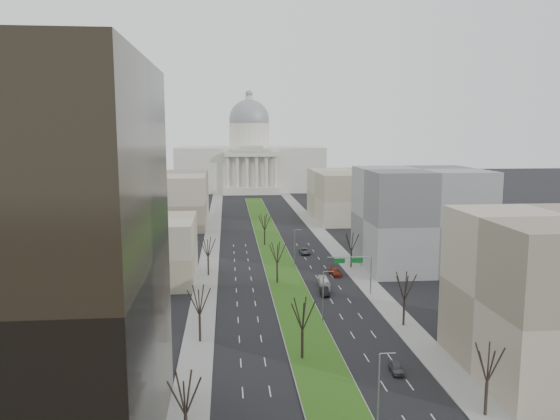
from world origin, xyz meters
TOP-DOWN VIEW (x-y plane):
  - ground at (0.00, 120.00)m, footprint 600.00×600.00m
  - median at (0.00, 118.99)m, footprint 8.00×222.03m
  - sidewalk_left at (-17.50, 95.00)m, footprint 5.00×330.00m
  - sidewalk_right at (17.50, 95.00)m, footprint 5.00×330.00m
  - capitol at (0.00, 269.59)m, footprint 80.00×46.00m
  - building_beige_left at (-33.00, 85.00)m, footprint 26.00×22.00m
  - building_grey_right at (34.00, 92.00)m, footprint 28.00×26.00m
  - building_far_left at (-35.00, 160.00)m, footprint 30.00×40.00m
  - building_far_right at (35.00, 165.00)m, footprint 30.00×40.00m
  - tree_left_near at (-17.20, 18.00)m, footprint 5.10×5.10m
  - tree_left_mid at (-17.20, 48.00)m, footprint 5.40×5.40m
  - tree_left_far at (-17.20, 88.00)m, footprint 5.28×5.28m
  - tree_right_near at (17.20, 22.00)m, footprint 5.16×5.16m
  - tree_right_mid at (17.20, 52.00)m, footprint 5.52×5.52m
  - tree_right_far at (17.20, 92.00)m, footprint 5.04×5.04m
  - tree_median_a at (-2.00, 40.00)m, footprint 5.40×5.40m
  - tree_median_b at (-2.00, 80.00)m, footprint 5.40×5.40m
  - tree_median_c at (-2.00, 120.00)m, footprint 5.40×5.40m
  - streetlamp_median_a at (3.76, 20.00)m, footprint 1.90×0.20m
  - streetlamp_median_b at (3.76, 55.00)m, footprint 1.90×0.20m
  - streetlamp_median_c at (3.76, 95.00)m, footprint 1.90×0.20m
  - mast_arm_signs at (13.49, 70.03)m, footprint 9.12×0.24m
  - car_grey_near at (10.35, 34.36)m, footprint 1.91×4.13m
  - car_black at (6.79, 70.76)m, footprint 1.96×4.85m
  - car_red at (11.96, 85.45)m, footprint 2.67×5.54m
  - car_grey_far at (8.04, 108.04)m, footprint 2.56×5.47m
  - box_van at (7.65, 75.81)m, footprint 2.09×7.45m

SIDE VIEW (x-z plane):
  - ground at x=0.00m, z-range 0.00..0.00m
  - sidewalk_left at x=-17.50m, z-range 0.00..0.15m
  - sidewalk_right at x=17.50m, z-range 0.00..0.15m
  - median at x=0.00m, z-range 0.00..0.20m
  - car_grey_near at x=10.35m, z-range 0.00..1.37m
  - car_grey_far at x=8.04m, z-range 0.00..1.52m
  - car_red at x=11.96m, z-range 0.00..1.56m
  - car_black at x=6.79m, z-range 0.00..1.57m
  - box_van at x=7.65m, z-range 0.00..2.05m
  - streetlamp_median_a at x=3.76m, z-range 0.23..9.39m
  - streetlamp_median_b at x=3.76m, z-range 0.23..9.39m
  - streetlamp_median_c at x=3.76m, z-range 0.23..9.39m
  - mast_arm_signs at x=13.49m, z-range 2.06..10.15m
  - tree_right_far at x=17.20m, z-range 1.99..11.07m
  - tree_left_near at x=-17.20m, z-range 2.02..11.20m
  - tree_right_near at x=17.20m, z-range 2.04..11.33m
  - tree_left_far at x=-17.20m, z-range 2.09..11.59m
  - tree_left_mid at x=-17.20m, z-range 2.14..11.86m
  - tree_median_a at x=-2.00m, z-range 2.14..11.86m
  - tree_median_b at x=-2.00m, z-range 2.14..11.86m
  - tree_median_c at x=-2.00m, z-range 2.14..11.86m
  - building_beige_left at x=-33.00m, z-range 0.00..14.00m
  - tree_right_mid at x=17.20m, z-range 2.19..12.12m
  - building_far_left at x=-35.00m, z-range 0.00..18.00m
  - building_far_right at x=35.00m, z-range 0.00..18.00m
  - building_grey_right at x=34.00m, z-range 0.00..24.00m
  - capitol at x=0.00m, z-range -11.19..43.81m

